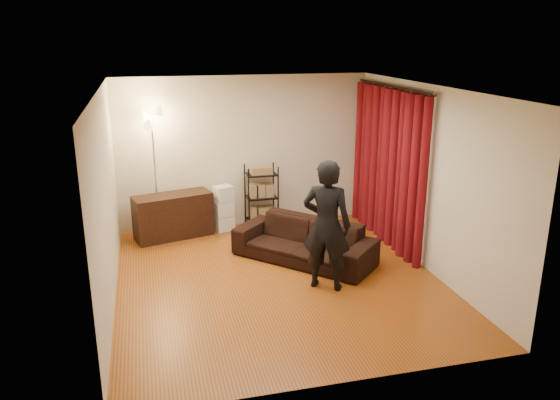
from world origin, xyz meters
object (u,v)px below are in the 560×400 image
object	(u,v)px
sofa	(304,241)
floor_lamp	(155,175)
storage_boxes	(223,208)
media_cabinet	(173,216)
wire_shelf	(261,197)
person	(327,225)

from	to	relation	value
sofa	floor_lamp	world-z (taller)	floor_lamp
sofa	storage_boxes	xyz separation A→B (m)	(-1.00, 1.66, 0.09)
media_cabinet	floor_lamp	xyz separation A→B (m)	(-0.26, 0.03, 0.73)
sofa	storage_boxes	distance (m)	1.94
media_cabinet	floor_lamp	bearing A→B (deg)	157.78
sofa	floor_lamp	xyz separation A→B (m)	(-2.14, 1.57, 0.80)
floor_lamp	wire_shelf	bearing A→B (deg)	1.62
media_cabinet	storage_boxes	size ratio (longest dim) A/B	1.60
sofa	floor_lamp	size ratio (longest dim) A/B	0.98
storage_boxes	floor_lamp	world-z (taller)	floor_lamp
person	storage_boxes	world-z (taller)	person
media_cabinet	wire_shelf	bearing A→B (deg)	-11.83
person	media_cabinet	bearing A→B (deg)	-20.66
sofa	person	xyz separation A→B (m)	(0.03, -0.95, 0.59)
person	floor_lamp	xyz separation A→B (m)	(-2.17, 2.52, 0.20)
media_cabinet	storage_boxes	bearing A→B (deg)	-7.15
person	wire_shelf	bearing A→B (deg)	-50.60
sofa	person	bearing A→B (deg)	-42.38
wire_shelf	storage_boxes	bearing A→B (deg)	168.62
floor_lamp	sofa	bearing A→B (deg)	-36.21
media_cabinet	storage_boxes	distance (m)	0.90
sofa	person	size ratio (longest dim) A/B	1.19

